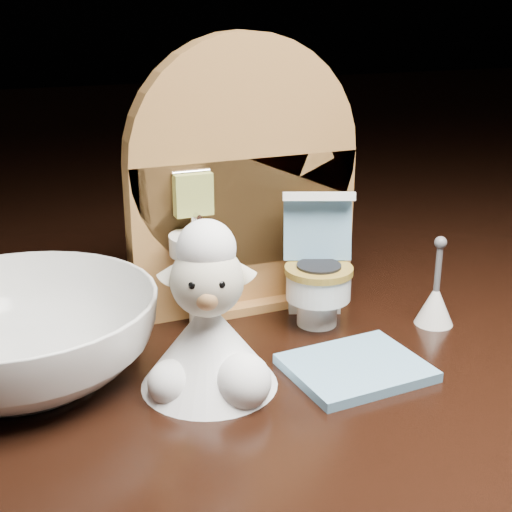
{
  "coord_description": "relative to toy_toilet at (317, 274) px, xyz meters",
  "views": [
    {
      "loc": [
        -0.14,
        -0.29,
        0.16
      ],
      "look_at": [
        -0.01,
        0.02,
        0.05
      ],
      "focal_mm": 50.0,
      "sensor_mm": 36.0,
      "label": 1
    }
  ],
  "objects": [
    {
      "name": "bath_mat",
      "position": [
        -0.01,
        -0.06,
        -0.02
      ],
      "size": [
        0.06,
        0.05,
        0.0
      ],
      "primitive_type": "cube",
      "rotation": [
        0.0,
        0.0,
        0.05
      ],
      "color": "#6899BA",
      "rests_on": "ground"
    },
    {
      "name": "plush_lamb",
      "position": [
        -0.08,
        -0.05,
        0.0
      ],
      "size": [
        0.06,
        0.06,
        0.08
      ],
      "rotation": [
        0.0,
        0.0,
        -0.34
      ],
      "color": "white",
      "rests_on": "ground"
    },
    {
      "name": "backdrop_panel",
      "position": [
        -0.03,
        0.03,
        0.04
      ],
      "size": [
        0.13,
        0.05,
        0.15
      ],
      "color": "#A77139",
      "rests_on": "ground"
    },
    {
      "name": "toy_toilet",
      "position": [
        0.0,
        0.0,
        0.0
      ],
      "size": [
        0.04,
        0.05,
        0.07
      ],
      "rotation": [
        0.0,
        0.0,
        -0.39
      ],
      "color": "white",
      "rests_on": "ground"
    },
    {
      "name": "toilet_brush",
      "position": [
        0.06,
        -0.03,
        -0.01
      ],
      "size": [
        0.02,
        0.02,
        0.05
      ],
      "color": "white",
      "rests_on": "ground"
    },
    {
      "name": "ceramic_bowl",
      "position": [
        -0.15,
        -0.0,
        -0.01
      ],
      "size": [
        0.15,
        0.15,
        0.04
      ],
      "primitive_type": "imported",
      "rotation": [
        0.0,
        0.0,
        0.19
      ],
      "color": "white",
      "rests_on": "ground"
    }
  ]
}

